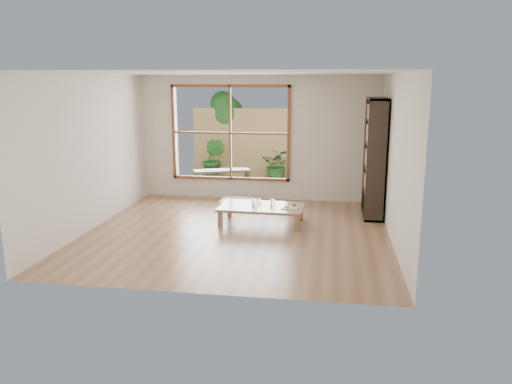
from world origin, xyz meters
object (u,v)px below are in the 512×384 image
garden_bench (222,172)px  low_table (262,208)px  food_tray (291,207)px  bookshelf (375,158)px

garden_bench → low_table: bearing=-86.4°
food_tray → low_table: bearing=177.9°
low_table → bookshelf: size_ratio=0.69×
low_table → food_tray: 0.53m
bookshelf → food_tray: (-1.46, -0.94, -0.75)m
food_tray → garden_bench: garden_bench is taller
low_table → garden_bench: (-1.35, 2.81, 0.09)m
food_tray → garden_bench: 3.45m
low_table → garden_bench: size_ratio=1.11×
bookshelf → food_tray: size_ratio=7.15×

